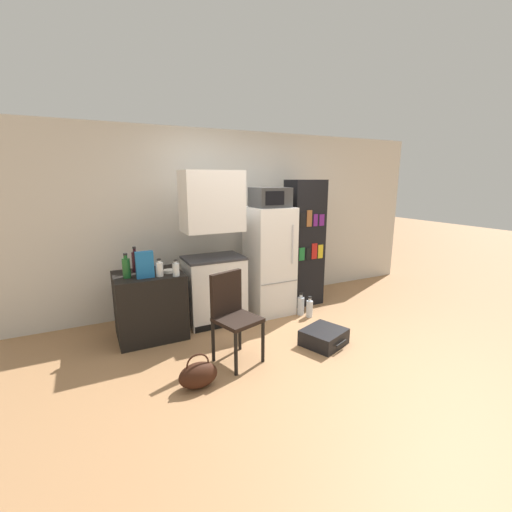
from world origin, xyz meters
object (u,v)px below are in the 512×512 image
(water_bottle_front, at_px, (309,308))
(water_bottle_middle, at_px, (301,305))
(bottle_green_tall, at_px, (126,267))
(bowl, at_px, (169,271))
(suitcase_large_flat, at_px, (324,337))
(handbag, at_px, (198,375))
(refrigerator, at_px, (270,261))
(chair, at_px, (232,309))
(bottle_clear_short, at_px, (176,269))
(bookshelf, at_px, (304,243))
(bottle_wine_dark, at_px, (135,261))
(microwave, at_px, (270,197))
(bottle_milk_white, at_px, (159,269))
(cereal_box, at_px, (145,265))
(kitchen_hutch, at_px, (213,254))
(side_table, at_px, (150,305))
(bottle_amber_beer, at_px, (144,266))

(water_bottle_front, relative_size, water_bottle_middle, 0.91)
(bottle_green_tall, height_order, bowl, bottle_green_tall)
(suitcase_large_flat, relative_size, handbag, 1.58)
(refrigerator, height_order, chair, refrigerator)
(bowl, xyz_separation_m, suitcase_large_flat, (1.49, -1.05, -0.71))
(bottle_clear_short, distance_m, bottle_green_tall, 0.54)
(bookshelf, relative_size, water_bottle_middle, 5.76)
(bottle_wine_dark, distance_m, suitcase_large_flat, 2.38)
(bottle_wine_dark, relative_size, bowl, 2.43)
(microwave, xyz_separation_m, bottle_milk_white, (-1.54, -0.22, -0.75))
(bottle_green_tall, distance_m, chair, 1.30)
(microwave, xyz_separation_m, cereal_box, (-1.70, -0.21, -0.69))
(microwave, distance_m, bookshelf, 0.95)
(bookshelf, distance_m, bowl, 2.07)
(water_bottle_front, bearing_deg, bookshelf, 65.52)
(bottle_milk_white, relative_size, water_bottle_middle, 0.63)
(kitchen_hutch, relative_size, microwave, 4.20)
(microwave, xyz_separation_m, bottle_green_tall, (-1.88, -0.12, -0.72))
(bottle_milk_white, bearing_deg, bottle_wine_dark, 123.51)
(bottle_wine_dark, distance_m, bowl, 0.42)
(side_table, height_order, bottle_green_tall, bottle_green_tall)
(chair, xyz_separation_m, suitcase_large_flat, (1.06, -0.18, -0.46))
(side_table, relative_size, microwave, 1.67)
(bottle_amber_beer, xyz_separation_m, water_bottle_middle, (2.02, -0.28, -0.73))
(kitchen_hutch, distance_m, bowl, 0.63)
(bottle_clear_short, xyz_separation_m, bottle_milk_white, (-0.17, 0.08, 0.01))
(side_table, relative_size, suitcase_large_flat, 1.37)
(handbag, bearing_deg, bottle_green_tall, 109.23)
(water_bottle_middle, bearing_deg, cereal_box, 177.34)
(bowl, xyz_separation_m, water_bottle_front, (1.82, -0.32, -0.68))
(bottle_wine_dark, bearing_deg, bottle_green_tall, -118.90)
(bowl, distance_m, water_bottle_middle, 1.88)
(bottle_milk_white, distance_m, suitcase_large_flat, 2.03)
(bookshelf, distance_m, bottle_milk_white, 2.20)
(bottle_clear_short, distance_m, bottle_wine_dark, 0.56)
(chair, bearing_deg, bottle_clear_short, 103.00)
(bottle_green_tall, xyz_separation_m, suitcase_large_flat, (1.96, -1.05, -0.81))
(kitchen_hutch, height_order, microwave, kitchen_hutch)
(side_table, distance_m, handbag, 1.32)
(bottle_amber_beer, distance_m, cereal_box, 0.20)
(suitcase_large_flat, bearing_deg, kitchen_hutch, 106.70)
(bookshelf, bearing_deg, bottle_clear_short, -168.93)
(bottle_milk_white, distance_m, bottle_green_tall, 0.36)
(bottle_wine_dark, xyz_separation_m, bottle_amber_beer, (0.08, -0.13, -0.04))
(handbag, relative_size, water_bottle_middle, 1.12)
(suitcase_large_flat, bearing_deg, bottle_milk_white, 129.73)
(suitcase_large_flat, height_order, water_bottle_front, water_bottle_front)
(refrigerator, distance_m, water_bottle_front, 0.85)
(bottle_wine_dark, xyz_separation_m, suitcase_large_flat, (1.84, -1.27, -0.82))
(microwave, bearing_deg, water_bottle_front, -46.93)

